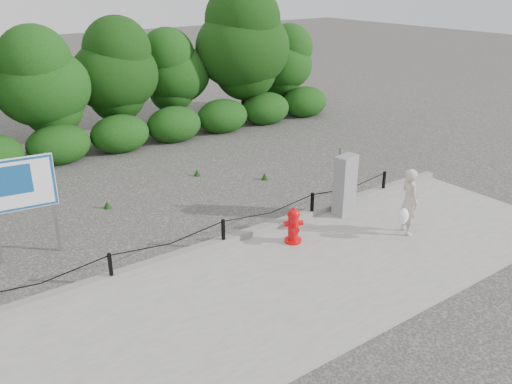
{
  "coord_description": "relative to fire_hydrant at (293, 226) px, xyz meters",
  "views": [
    {
      "loc": [
        -5.48,
        -8.72,
        5.5
      ],
      "look_at": [
        1.0,
        0.2,
        1.0
      ],
      "focal_mm": 38.0,
      "sensor_mm": 36.0,
      "label": 1
    }
  ],
  "objects": [
    {
      "name": "fire_hydrant",
      "position": [
        0.0,
        0.0,
        0.0
      ],
      "size": [
        0.5,
        0.5,
        0.8
      ],
      "rotation": [
        0.0,
        0.0,
        -0.42
      ],
      "color": "red",
      "rests_on": "sidewalk"
    },
    {
      "name": "ground",
      "position": [
        -1.3,
        0.76,
        -0.46
      ],
      "size": [
        90.0,
        90.0,
        0.0
      ],
      "primitive_type": "plane",
      "color": "#2D2B28",
      "rests_on": "ground"
    },
    {
      "name": "utility_cabinet",
      "position": [
        1.94,
        0.44,
        0.35
      ],
      "size": [
        0.61,
        0.45,
        1.61
      ],
      "rotation": [
        0.0,
        0.0,
        0.21
      ],
      "color": "gray",
      "rests_on": "sidewalk"
    },
    {
      "name": "advertising_sign",
      "position": [
        -4.72,
        2.79,
        1.07
      ],
      "size": [
        1.35,
        0.28,
        2.17
      ],
      "rotation": [
        0.0,
        0.0,
        -0.14
      ],
      "color": "slate",
      "rests_on": "ground"
    },
    {
      "name": "chain_barrier",
      "position": [
        -1.3,
        0.76,
        -0.01
      ],
      "size": [
        10.06,
        0.06,
        0.6
      ],
      "color": "black",
      "rests_on": "sidewalk"
    },
    {
      "name": "sidewalk",
      "position": [
        -1.3,
        -1.24,
        -0.42
      ],
      "size": [
        14.0,
        4.0,
        0.08
      ],
      "primitive_type": "cube",
      "color": "gray",
      "rests_on": "ground"
    },
    {
      "name": "curb",
      "position": [
        -1.3,
        0.81,
        -0.31
      ],
      "size": [
        14.0,
        0.22,
        0.14
      ],
      "primitive_type": "cube",
      "color": "slate",
      "rests_on": "sidewalk"
    },
    {
      "name": "pedestrian",
      "position": [
        2.31,
        -1.14,
        0.36
      ],
      "size": [
        0.76,
        0.64,
        1.51
      ],
      "rotation": [
        0.0,
        0.0,
        1.19
      ],
      "color": "#B3AC9A",
      "rests_on": "sidewalk"
    },
    {
      "name": "treeline",
      "position": [
        -1.19,
        9.66,
        2.11
      ],
      "size": [
        20.21,
        3.87,
        5.08
      ],
      "color": "black",
      "rests_on": "ground"
    }
  ]
}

